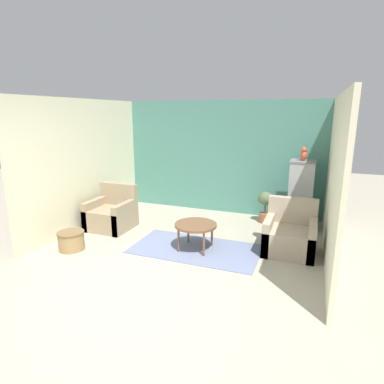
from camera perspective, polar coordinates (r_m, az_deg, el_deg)
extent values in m
plane|color=#B2A893|center=(4.45, -8.65, -16.33)|extent=(20.00, 20.00, 0.00)
cube|color=#4C897A|center=(7.28, 5.17, 6.10)|extent=(4.59, 0.06, 2.49)
cube|color=beige|center=(6.70, -18.47, 4.77)|extent=(0.06, 3.60, 2.49)
cube|color=beige|center=(5.22, 23.94, 1.85)|extent=(0.06, 3.60, 2.49)
cube|color=slate|center=(5.47, 0.64, -10.06)|extent=(2.12, 1.13, 0.01)
cylinder|color=brown|center=(5.31, 0.66, -5.88)|extent=(0.70, 0.70, 0.04)
cylinder|color=brown|center=(5.28, -2.41, -8.63)|extent=(0.04, 0.04, 0.41)
cylinder|color=brown|center=(5.14, 2.10, -9.29)|extent=(0.04, 0.04, 0.41)
cylinder|color=brown|center=(5.66, -0.66, -7.06)|extent=(0.04, 0.04, 0.41)
cylinder|color=brown|center=(5.52, 3.57, -7.62)|extent=(0.04, 0.04, 0.41)
cube|color=#9E896B|center=(6.54, -14.22, -4.57)|extent=(0.80, 0.78, 0.41)
cube|color=#9E896B|center=(6.67, -12.87, -0.31)|extent=(0.80, 0.14, 0.44)
cube|color=#9E896B|center=(6.71, -16.64, -3.56)|extent=(0.12, 0.78, 0.56)
cube|color=#9E896B|center=(6.33, -11.73, -4.30)|extent=(0.12, 0.78, 0.56)
cube|color=tan|center=(5.51, 16.92, -8.27)|extent=(0.80, 0.78, 0.41)
cube|color=tan|center=(5.67, 17.48, -3.11)|extent=(0.80, 0.14, 0.44)
cube|color=tan|center=(5.51, 13.44, -7.18)|extent=(0.12, 0.78, 0.56)
cube|color=tan|center=(5.48, 20.55, -7.84)|extent=(0.12, 0.78, 0.56)
cube|color=slate|center=(6.75, 18.31, -5.65)|extent=(0.56, 0.56, 0.10)
cube|color=#A8A8AD|center=(6.57, 18.74, -0.21)|extent=(0.45, 0.45, 1.22)
cube|color=slate|center=(6.45, 19.17, 5.18)|extent=(0.47, 0.47, 0.03)
ellipsoid|color=#D14C2D|center=(6.44, 19.25, 6.17)|extent=(0.12, 0.15, 0.20)
sphere|color=#D14C2D|center=(6.41, 19.32, 7.12)|extent=(0.10, 0.10, 0.10)
cone|color=gold|center=(6.36, 19.30, 7.01)|extent=(0.05, 0.05, 0.05)
cone|color=#D14C2D|center=(6.51, 19.26, 6.08)|extent=(0.06, 0.13, 0.17)
cylinder|color=brown|center=(6.89, 12.75, -4.48)|extent=(0.25, 0.25, 0.19)
cylinder|color=brown|center=(6.83, 12.85, -2.82)|extent=(0.03, 0.03, 0.22)
sphere|color=#566B47|center=(6.77, 12.94, -1.12)|extent=(0.28, 0.28, 0.28)
sphere|color=#566B47|center=(6.82, 12.32, -1.41)|extent=(0.17, 0.17, 0.17)
sphere|color=#566B47|center=(6.75, 13.48, -1.51)|extent=(0.15, 0.15, 0.15)
cylinder|color=#A37F51|center=(5.77, -20.67, -8.09)|extent=(0.42, 0.42, 0.31)
cylinder|color=brown|center=(5.72, -20.79, -6.75)|extent=(0.44, 0.44, 0.02)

